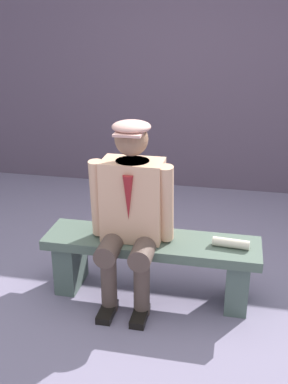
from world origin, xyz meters
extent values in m
plane|color=slate|center=(0.00, 0.00, 0.00)|extent=(30.00, 30.00, 0.00)
cube|color=#495B4E|center=(0.00, 0.00, 0.42)|extent=(1.52, 0.39, 0.07)
cube|color=#475950|center=(-0.61, 0.00, 0.19)|extent=(0.15, 0.33, 0.38)
cube|color=#475950|center=(0.61, 0.00, 0.19)|extent=(0.15, 0.33, 0.38)
cube|color=tan|center=(0.13, 0.00, 0.74)|extent=(0.41, 0.25, 0.56)
cylinder|color=#1E2338|center=(0.13, 0.00, 0.99)|extent=(0.23, 0.23, 0.06)
cone|color=maroon|center=(0.13, 0.13, 0.80)|extent=(0.07, 0.07, 0.31)
sphere|color=#8C664C|center=(0.13, 0.02, 1.17)|extent=(0.22, 0.22, 0.22)
ellipsoid|color=tan|center=(0.13, 0.02, 1.25)|extent=(0.25, 0.25, 0.08)
cube|color=tan|center=(0.13, 0.12, 1.22)|extent=(0.18, 0.10, 0.02)
cylinder|color=#4F3E37|center=(0.02, 0.12, 0.46)|extent=(0.15, 0.44, 0.15)
cylinder|color=#4F3E37|center=(0.02, 0.25, 0.23)|extent=(0.11, 0.11, 0.46)
cube|color=black|center=(0.02, 0.31, 0.03)|extent=(0.10, 0.24, 0.05)
cylinder|color=tan|center=(-0.11, 0.04, 0.74)|extent=(0.10, 0.17, 0.56)
cylinder|color=#4F3E37|center=(0.24, 0.12, 0.46)|extent=(0.15, 0.44, 0.15)
cylinder|color=#4F3E37|center=(0.24, 0.25, 0.23)|extent=(0.11, 0.11, 0.46)
cube|color=black|center=(0.24, 0.31, 0.03)|extent=(0.10, 0.24, 0.05)
cylinder|color=tan|center=(0.37, 0.04, 0.74)|extent=(0.11, 0.15, 0.56)
cylinder|color=beige|center=(-0.55, 0.01, 0.48)|extent=(0.25, 0.08, 0.06)
cube|color=#534555|center=(0.00, -2.38, 1.11)|extent=(12.00, 0.24, 2.22)
camera|label=1|loc=(-0.52, 2.78, 1.93)|focal=42.42mm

